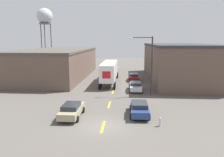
{
  "coord_description": "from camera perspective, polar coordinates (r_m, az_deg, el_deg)",
  "views": [
    {
      "loc": [
        2.17,
        -18.91,
        7.77
      ],
      "look_at": [
        -0.0,
        11.67,
        2.42
      ],
      "focal_mm": 35.0,
      "sensor_mm": 36.0,
      "label": 1
    }
  ],
  "objects": [
    {
      "name": "fire_hydrant",
      "position": [
        20.83,
        12.43,
        -10.98
      ],
      "size": [
        0.22,
        0.22,
        0.86
      ],
      "color": "silver",
      "rests_on": "ground_plane"
    },
    {
      "name": "water_tower",
      "position": [
        72.48,
        -17.17,
        15.07
      ],
      "size": [
        4.81,
        4.81,
        17.54
      ],
      "color": "#47474C",
      "rests_on": "ground_plane"
    },
    {
      "name": "road_centerline",
      "position": [
        26.96,
        -0.73,
        -6.85
      ],
      "size": [
        0.2,
        16.72,
        0.01
      ],
      "color": "yellow",
      "rests_on": "ground_plane"
    },
    {
      "name": "semi_truck",
      "position": [
        40.69,
        -0.56,
        2.23
      ],
      "size": [
        2.7,
        14.32,
        3.91
      ],
      "rotation": [
        0.0,
        0.0,
        0.0
      ],
      "color": "silver",
      "rests_on": "ground_plane"
    },
    {
      "name": "parked_car_left_near",
      "position": [
        23.0,
        -10.49,
        -8.05
      ],
      "size": [
        2.02,
        4.61,
        1.41
      ],
      "color": "tan",
      "rests_on": "ground_plane"
    },
    {
      "name": "warehouse_right",
      "position": [
        45.7,
        17.02,
        4.17
      ],
      "size": [
        11.82,
        26.69,
        7.09
      ],
      "color": "brown",
      "rests_on": "ground_plane"
    },
    {
      "name": "ground_plane",
      "position": [
        20.56,
        -2.36,
        -12.32
      ],
      "size": [
        160.0,
        160.0,
        0.0
      ],
      "primitive_type": "plane",
      "color": "#56514C"
    },
    {
      "name": "parked_car_right_far",
      "position": [
        43.03,
        5.76,
        0.46
      ],
      "size": [
        2.02,
        4.61,
        1.41
      ],
      "color": "maroon",
      "rests_on": "ground_plane"
    },
    {
      "name": "parked_car_right_mid",
      "position": [
        34.27,
        6.18,
        -1.98
      ],
      "size": [
        2.02,
        4.61,
        1.41
      ],
      "color": "silver",
      "rests_on": "ground_plane"
    },
    {
      "name": "parked_car_right_near",
      "position": [
        23.36,
        7.17,
        -7.68
      ],
      "size": [
        2.02,
        4.61,
        1.41
      ],
      "color": "navy",
      "rests_on": "ground_plane"
    },
    {
      "name": "warehouse_left",
      "position": [
        48.39,
        -14.17,
        3.91
      ],
      "size": [
        12.88,
        27.58,
        5.94
      ],
      "color": "brown",
      "rests_on": "ground_plane"
    },
    {
      "name": "street_lamp",
      "position": [
        31.29,
        9.6,
        4.49
      ],
      "size": [
        3.35,
        0.32,
        8.34
      ],
      "color": "#2D2D30",
      "rests_on": "ground_plane"
    }
  ]
}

